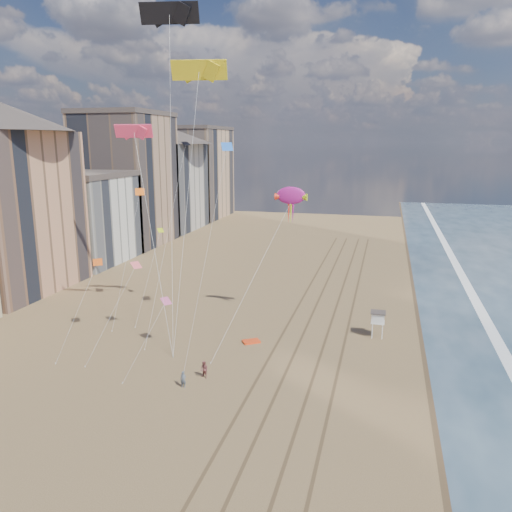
{
  "coord_description": "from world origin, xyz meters",
  "views": [
    {
      "loc": [
        9.98,
        -28.49,
        22.37
      ],
      "look_at": [
        -4.36,
        26.0,
        9.5
      ],
      "focal_mm": 35.0,
      "sensor_mm": 36.0,
      "label": 1
    }
  ],
  "objects": [
    {
      "name": "ground",
      "position": [
        0.0,
        0.0,
        0.0
      ],
      "size": [
        260.0,
        260.0,
        0.0
      ],
      "primitive_type": "plane",
      "color": "brown",
      "rests_on": "ground"
    },
    {
      "name": "wet_sand",
      "position": [
        19.0,
        40.0,
        0.0
      ],
      "size": [
        260.0,
        260.0,
        0.0
      ],
      "primitive_type": "plane",
      "color": "#42301E",
      "rests_on": "ground"
    },
    {
      "name": "foam",
      "position": [
        23.2,
        40.0,
        0.0
      ],
      "size": [
        260.0,
        260.0,
        0.0
      ],
      "primitive_type": "plane",
      "color": "white",
      "rests_on": "ground"
    },
    {
      "name": "tracks",
      "position": [
        2.55,
        30.0,
        0.01
      ],
      "size": [
        7.68,
        120.0,
        0.01
      ],
      "color": "brown",
      "rests_on": "ground"
    },
    {
      "name": "buildings",
      "position": [
        -45.73,
        65.59,
        13.55
      ],
      "size": [
        34.72,
        131.35,
        29.0
      ],
      "color": "#C6B284",
      "rests_on": "ground"
    },
    {
      "name": "lifeguard_stand",
      "position": [
        9.74,
        28.41,
        2.4
      ],
      "size": [
        1.72,
        1.72,
        3.11
      ],
      "color": "silver",
      "rests_on": "ground"
    },
    {
      "name": "grounded_kite",
      "position": [
        -4.15,
        23.09,
        0.11
      ],
      "size": [
        2.26,
        2.05,
        0.22
      ],
      "primitive_type": "cube",
      "rotation": [
        0.0,
        0.0,
        0.57
      ],
      "color": "#FF4315",
      "rests_on": "ground"
    },
    {
      "name": "show_kite",
      "position": [
        -1.14,
        30.19,
        16.13
      ],
      "size": [
        4.8,
        7.27,
        21.24
      ],
      "color": "#AE1A80",
      "rests_on": "ground"
    },
    {
      "name": "kite_flyer_a",
      "position": [
        -7.45,
        11.09,
        0.8
      ],
      "size": [
        0.6,
        0.41,
        1.6
      ],
      "primitive_type": "imported",
      "rotation": [
        0.0,
        0.0,
        -0.05
      ],
      "color": "#515B68",
      "rests_on": "ground"
    },
    {
      "name": "kite_flyer_b",
      "position": [
        -6.25,
        13.42,
        0.86
      ],
      "size": [
        1.02,
        0.93,
        1.72
      ],
      "primitive_type": "imported",
      "rotation": [
        0.0,
        0.0,
        -0.4
      ],
      "color": "brown",
      "rests_on": "ground"
    },
    {
      "name": "parafoils",
      "position": [
        -13.66,
        25.45,
        31.61
      ],
      "size": [
        13.38,
        5.1,
        14.66
      ],
      "color": "black",
      "rests_on": "ground"
    },
    {
      "name": "small_kites",
      "position": [
        -15.62,
        24.43,
        14.08
      ],
      "size": [
        16.01,
        14.88,
        17.2
      ],
      "color": "black",
      "rests_on": "ground"
    }
  ]
}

